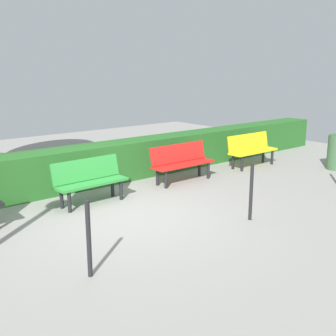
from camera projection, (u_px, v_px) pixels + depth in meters
name	position (u px, v px, depth m)	size (l,w,h in m)	color
ground_plane	(123.00, 214.00, 7.39)	(18.99, 18.99, 0.00)	gray
bench_yellow	(251.00, 148.00, 10.91)	(1.54, 0.47, 0.86)	yellow
bench_red	(182.00, 161.00, 9.44)	(1.60, 0.47, 0.86)	red
bench_green	(90.00, 179.00, 7.89)	(1.45, 0.51, 0.86)	#2D8C38
hedge_row	(111.00, 162.00, 9.49)	(14.99, 0.73, 0.89)	#266023
railing_post_mid	(251.00, 192.00, 6.99)	(0.06, 0.06, 1.00)	black
railing_post_far	(89.00, 239.00, 5.06)	(0.06, 0.06, 1.00)	black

